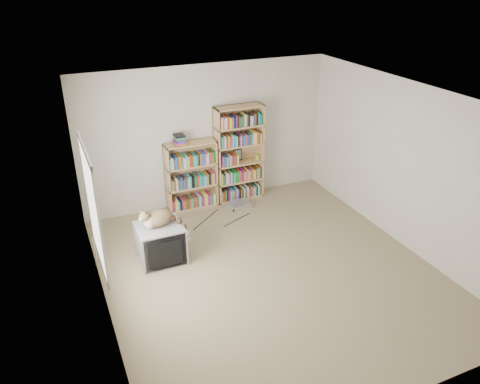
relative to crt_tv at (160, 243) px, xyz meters
name	(u,v)px	position (x,y,z in m)	size (l,w,h in m)	color
floor	(269,271)	(1.33, -0.91, -0.28)	(4.50, 5.00, 0.01)	tan
wall_back	(207,136)	(1.33, 1.59, 0.97)	(4.50, 0.02, 2.50)	beige
wall_front	(401,308)	(1.33, -3.41, 0.97)	(4.50, 0.02, 2.50)	beige
wall_left	(97,228)	(-0.92, -0.91, 0.97)	(0.02, 5.00, 2.50)	beige
wall_right	(406,166)	(3.58, -0.91, 0.97)	(0.02, 5.00, 2.50)	beige
ceiling	(275,100)	(1.33, -0.91, 2.22)	(4.50, 5.00, 0.02)	white
window	(93,208)	(-0.91, -0.71, 1.12)	(0.02, 1.22, 1.52)	white
crt_tv	(160,243)	(0.00, 0.00, 0.00)	(0.66, 0.60, 0.57)	gray
cat	(163,220)	(0.06, -0.01, 0.38)	(0.70, 0.47, 0.52)	#3C2B18
bookcase_tall	(239,156)	(1.88, 1.45, 0.55)	(0.88, 0.30, 1.76)	tan
bookcase_short	(191,178)	(0.97, 1.45, 0.27)	(0.89, 0.30, 1.23)	tan
book_stack	(179,139)	(0.79, 1.45, 1.02)	(0.19, 0.25, 0.16)	#C23E19
green_mug	(257,157)	(2.25, 1.43, 0.48)	(0.09, 0.09, 0.09)	#87AE31
framed_print	(238,155)	(1.90, 1.53, 0.54)	(0.16, 0.01, 0.21)	black
dvd_player	(239,205)	(1.72, 1.07, -0.24)	(0.39, 0.28, 0.09)	#B3B3B8
wall_outlet	(93,243)	(-0.91, 0.34, 0.04)	(0.01, 0.08, 0.13)	silver
floor_cables	(210,226)	(1.00, 0.62, -0.28)	(1.20, 0.70, 0.01)	black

